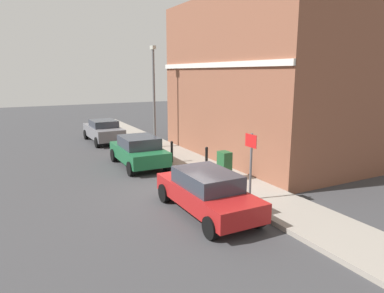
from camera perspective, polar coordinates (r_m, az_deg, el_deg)
The scene contains 11 objects.
ground at distance 13.25m, azimuth -1.07°, elevation -7.53°, with size 80.00×80.00×0.00m, color #38383A.
sidewalk at distance 19.30m, azimuth -3.52°, elevation -1.08°, with size 2.22×30.00×0.15m, color gray.
corner_building at distance 19.07m, azimuth 12.55°, elevation 10.46°, with size 7.06×10.85×8.03m.
car_red at distance 11.17m, azimuth 2.42°, elevation -7.30°, with size 1.79×4.24×1.40m.
car_green at distance 16.92m, azimuth -8.65°, elevation -0.68°, with size 1.95×3.96×1.46m.
car_grey at distance 23.29m, azimuth -14.19°, elevation 2.53°, with size 1.86×4.24×1.44m.
utility_cabinet at distance 14.28m, azimuth 5.29°, elevation -3.28°, with size 0.46×0.61×1.15m.
bollard_near_cabinet at distance 15.66m, azimuth 2.38°, elevation -1.78°, with size 0.14×0.14×1.04m.
bollard_far_kerb at distance 16.97m, azimuth -3.30°, elevation -0.71°, with size 0.14×0.14×1.04m.
street_sign at distance 11.88m, azimuth 9.55°, elevation -1.62°, with size 0.08×0.60×2.30m.
lamppost at distance 20.23m, azimuth -6.22°, elevation 8.71°, with size 0.20×0.44×5.72m.
Camera 1 is at (-5.59, -11.17, 4.41)m, focal length 32.82 mm.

